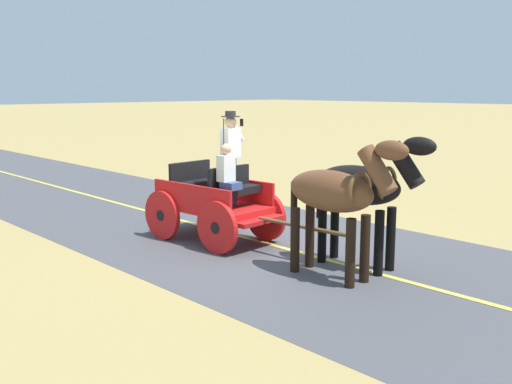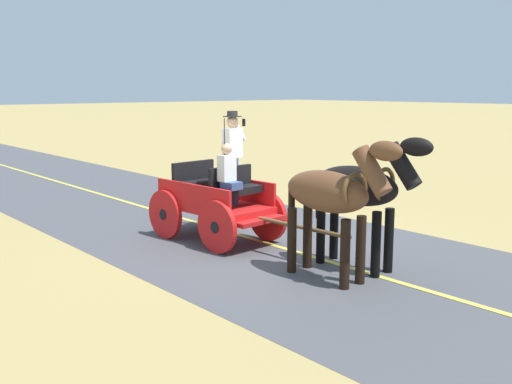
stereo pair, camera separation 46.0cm
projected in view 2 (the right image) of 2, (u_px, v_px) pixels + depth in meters
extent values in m
plane|color=tan|center=(262.00, 242.00, 11.35)|extent=(200.00, 200.00, 0.00)
cube|color=#4C4C51|center=(262.00, 242.00, 11.35)|extent=(5.78, 160.00, 0.01)
cube|color=#DBCC4C|center=(262.00, 242.00, 11.35)|extent=(0.12, 160.00, 0.00)
cube|color=red|center=(216.00, 206.00, 11.48)|extent=(1.36, 2.28, 0.12)
cube|color=red|center=(237.00, 188.00, 11.83)|extent=(0.22, 2.09, 0.44)
cube|color=red|center=(193.00, 196.00, 11.03)|extent=(0.22, 2.09, 0.44)
cube|color=red|center=(260.00, 221.00, 10.65)|extent=(1.09, 0.32, 0.08)
cube|color=red|center=(178.00, 207.00, 12.35)|extent=(0.73, 0.25, 0.06)
cube|color=black|center=(237.00, 191.00, 10.99)|extent=(1.04, 0.44, 0.14)
cube|color=black|center=(230.00, 178.00, 11.08)|extent=(1.02, 0.16, 0.44)
cube|color=black|center=(199.00, 184.00, 11.76)|extent=(1.04, 0.44, 0.14)
cube|color=black|center=(193.00, 172.00, 11.84)|extent=(1.02, 0.16, 0.44)
cylinder|color=red|center=(267.00, 216.00, 11.43)|extent=(0.17, 0.96, 0.96)
cylinder|color=black|center=(267.00, 216.00, 11.43)|extent=(0.14, 0.22, 0.21)
cylinder|color=red|center=(217.00, 227.00, 10.52)|extent=(0.17, 0.96, 0.96)
cylinder|color=black|center=(217.00, 227.00, 10.52)|extent=(0.14, 0.22, 0.21)
cylinder|color=red|center=(215.00, 205.00, 12.50)|extent=(0.17, 0.96, 0.96)
cylinder|color=black|center=(215.00, 205.00, 12.50)|extent=(0.14, 0.22, 0.21)
cylinder|color=red|center=(165.00, 214.00, 11.59)|extent=(0.17, 0.96, 0.96)
cylinder|color=black|center=(165.00, 214.00, 11.59)|extent=(0.14, 0.22, 0.21)
cylinder|color=brown|center=(302.00, 227.00, 9.96)|extent=(0.22, 2.00, 0.07)
cylinder|color=black|center=(225.00, 155.00, 10.66)|extent=(0.02, 0.02, 1.30)
cylinder|color=#384C7F|center=(233.00, 181.00, 11.26)|extent=(0.22, 0.22, 0.90)
cube|color=silver|center=(233.00, 143.00, 11.14)|extent=(0.36, 0.24, 0.56)
sphere|color=tan|center=(232.00, 122.00, 11.07)|extent=(0.22, 0.22, 0.22)
cylinder|color=black|center=(232.00, 116.00, 11.05)|extent=(0.36, 0.36, 0.01)
cylinder|color=black|center=(232.00, 114.00, 11.04)|extent=(0.20, 0.20, 0.10)
cylinder|color=silver|center=(241.00, 133.00, 11.20)|extent=(0.27, 0.10, 0.32)
cube|color=black|center=(244.00, 122.00, 11.20)|extent=(0.03, 0.07, 0.14)
cube|color=#384C7F|center=(231.00, 186.00, 10.71)|extent=(0.30, 0.34, 0.14)
cube|color=silver|center=(227.00, 168.00, 10.74)|extent=(0.31, 0.22, 0.48)
sphere|color=tan|center=(227.00, 149.00, 10.68)|extent=(0.20, 0.20, 0.20)
ellipsoid|color=black|center=(355.00, 186.00, 9.53)|extent=(0.68, 1.60, 0.64)
cylinder|color=black|center=(389.00, 241.00, 9.42)|extent=(0.15, 0.15, 1.05)
cylinder|color=black|center=(376.00, 245.00, 9.17)|extent=(0.15, 0.15, 1.05)
cylinder|color=black|center=(334.00, 229.00, 10.18)|extent=(0.15, 0.15, 1.05)
cylinder|color=black|center=(321.00, 233.00, 9.93)|extent=(0.15, 0.15, 1.05)
cylinder|color=black|center=(402.00, 166.00, 8.87)|extent=(0.31, 0.67, 0.73)
ellipsoid|color=black|center=(416.00, 147.00, 8.67)|extent=(0.26, 0.56, 0.28)
cube|color=black|center=(401.00, 163.00, 8.88)|extent=(0.10, 0.51, 0.56)
cylinder|color=black|center=(319.00, 198.00, 10.10)|extent=(0.11, 0.11, 0.70)
torus|color=brown|center=(385.00, 185.00, 9.14)|extent=(0.55, 0.11, 0.55)
ellipsoid|color=brown|center=(326.00, 191.00, 9.01)|extent=(0.59, 1.57, 0.64)
cylinder|color=black|center=(361.00, 250.00, 8.87)|extent=(0.15, 0.15, 1.05)
cylinder|color=black|center=(345.00, 255.00, 8.63)|extent=(0.15, 0.15, 1.05)
cylinder|color=black|center=(308.00, 237.00, 9.67)|extent=(0.15, 0.15, 1.05)
cylinder|color=black|center=(292.00, 240.00, 9.43)|extent=(0.15, 0.15, 1.05)
cylinder|color=brown|center=(372.00, 171.00, 8.32)|extent=(0.27, 0.65, 0.73)
ellipsoid|color=brown|center=(386.00, 151.00, 8.10)|extent=(0.23, 0.54, 0.28)
cube|color=black|center=(371.00, 168.00, 8.33)|extent=(0.07, 0.50, 0.56)
cylinder|color=black|center=(292.00, 204.00, 9.60)|extent=(0.11, 0.11, 0.70)
torus|color=brown|center=(355.00, 191.00, 8.59)|extent=(0.55, 0.08, 0.55)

